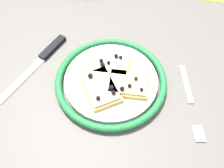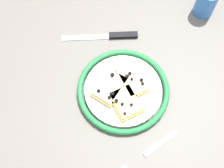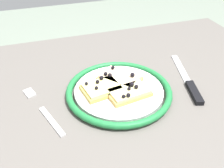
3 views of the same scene
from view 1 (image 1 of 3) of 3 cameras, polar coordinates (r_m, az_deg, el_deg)
ground_plane at (r=1.25m, az=-0.38°, el=-17.56°), size 6.00×6.00×0.00m
dining_table at (r=0.67m, az=-0.69°, el=-2.22°), size 1.03×0.81×0.73m
plate at (r=0.56m, az=-0.25°, el=0.95°), size 0.27×0.27×0.02m
pizza_slice_near at (r=0.57m, az=-0.82°, el=4.80°), size 0.11×0.08×0.03m
pizza_slice_far at (r=0.53m, az=-3.29°, el=-0.72°), size 0.12×0.13×0.03m
pizza_slice_side at (r=0.54m, az=3.90°, el=0.10°), size 0.10×0.09×0.03m
knife at (r=0.64m, az=-16.11°, el=6.69°), size 0.08×0.24×0.01m
fork at (r=0.57m, az=18.62°, el=-3.92°), size 0.08×0.20×0.00m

